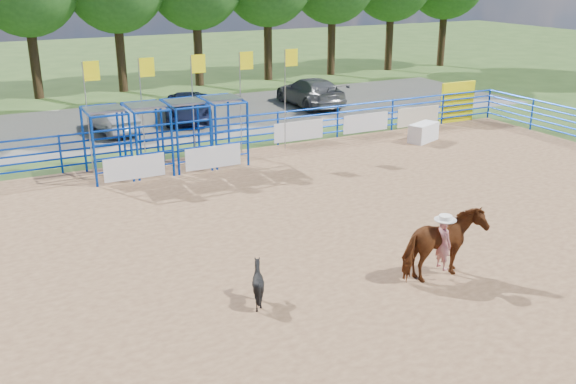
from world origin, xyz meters
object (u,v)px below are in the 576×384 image
object	(u,v)px
horse_and_rider	(443,243)
car_d	(310,92)
calf	(258,283)
car_b	(113,119)
car_c	(188,107)
announcer_table	(423,132)

from	to	relation	value
horse_and_rider	car_d	bearing A→B (deg)	70.23
calf	car_b	world-z (taller)	car_b
calf	car_c	distance (m)	19.16
announcer_table	car_c	xyz separation A→B (m)	(-7.99, 8.66, 0.26)
announcer_table	calf	xyz separation A→B (m)	(-12.50, -9.96, 0.07)
car_b	car_d	bearing A→B (deg)	-179.78
announcer_table	horse_and_rider	size ratio (longest dim) A/B	0.65
announcer_table	car_c	size ratio (longest dim) A/B	0.31
car_c	car_d	size ratio (longest dim) A/B	0.90
horse_and_rider	car_c	distance (m)	19.59
horse_and_rider	calf	size ratio (longest dim) A/B	2.49
car_d	horse_and_rider	bearing A→B (deg)	70.58
car_d	calf	bearing A→B (deg)	58.76
horse_and_rider	announcer_table	bearing A→B (deg)	53.91
horse_and_rider	calf	bearing A→B (deg)	168.01
car_b	car_d	size ratio (longest dim) A/B	0.72
horse_and_rider	car_c	world-z (taller)	horse_and_rider
announcer_table	car_d	size ratio (longest dim) A/B	0.28
calf	car_d	bearing A→B (deg)	-57.56
announcer_table	car_b	xyz separation A→B (m)	(-11.95, 7.81, 0.23)
car_c	car_d	xyz separation A→B (m)	(7.24, 0.48, 0.11)
announcer_table	horse_and_rider	xyz separation A→B (m)	(-7.96, -10.92, 0.54)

